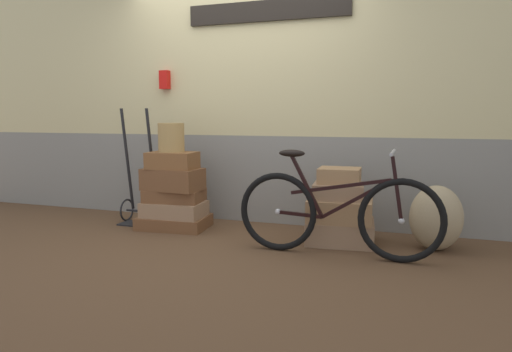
{
  "coord_description": "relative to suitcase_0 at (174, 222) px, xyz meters",
  "views": [
    {
      "loc": [
        1.72,
        -3.81,
        1.14
      ],
      "look_at": [
        0.39,
        0.13,
        0.59
      ],
      "focal_mm": 32.03,
      "sensor_mm": 36.0,
      "label": 1
    }
  ],
  "objects": [
    {
      "name": "suitcase_7",
      "position": [
        1.66,
        -0.01,
        0.41
      ],
      "size": [
        0.47,
        0.4,
        0.14
      ],
      "primitive_type": "cube",
      "rotation": [
        0.0,
        0.0,
        0.1
      ],
      "color": "#937051",
      "rests_on": "suitcase_6"
    },
    {
      "name": "bicycle",
      "position": [
        1.71,
        -0.42,
        0.29
      ],
      "size": [
        1.66,
        0.46,
        0.87
      ],
      "color": "black",
      "rests_on": "ground"
    },
    {
      "name": "station_building",
      "position": [
        0.54,
        0.61,
        1.32
      ],
      "size": [
        7.3,
        0.74,
        2.77
      ],
      "color": "gray",
      "rests_on": "ground"
    },
    {
      "name": "suitcase_5",
      "position": [
        1.68,
        -0.0,
        0.04
      ],
      "size": [
        0.63,
        0.54,
        0.2
      ],
      "primitive_type": "cube",
      "rotation": [
        0.0,
        0.0,
        0.1
      ],
      "color": "#937051",
      "rests_on": "ground"
    },
    {
      "name": "luggage_trolley",
      "position": [
        -0.46,
        0.09,
        0.25
      ],
      "size": [
        0.38,
        0.34,
        1.21
      ],
      "color": "black",
      "rests_on": "ground"
    },
    {
      "name": "wicker_basket",
      "position": [
        -0.01,
        -0.0,
        0.86
      ],
      "size": [
        0.26,
        0.26,
        0.29
      ],
      "primitive_type": "cylinder",
      "color": "#A8844C",
      "rests_on": "suitcase_4"
    },
    {
      "name": "suitcase_1",
      "position": [
        0.01,
        -0.02,
        0.14
      ],
      "size": [
        0.62,
        0.4,
        0.15
      ],
      "primitive_type": "cube",
      "rotation": [
        0.0,
        0.0,
        0.02
      ],
      "color": "#937051",
      "rests_on": "suitcase_0"
    },
    {
      "name": "suitcase_4",
      "position": [
        0.01,
        -0.02,
        0.63
      ],
      "size": [
        0.48,
        0.34,
        0.17
      ],
      "primitive_type": "cube",
      "rotation": [
        0.0,
        0.0,
        0.05
      ],
      "color": "brown",
      "rests_on": "suitcase_3"
    },
    {
      "name": "burlap_sack",
      "position": [
        2.48,
        0.02,
        0.22
      ],
      "size": [
        0.44,
        0.37,
        0.56
      ],
      "primitive_type": "ellipsoid",
      "color": "#9E8966",
      "rests_on": "ground"
    },
    {
      "name": "suitcase_6",
      "position": [
        1.68,
        -0.02,
        0.24
      ],
      "size": [
        0.58,
        0.47,
        0.2
      ],
      "primitive_type": "cube",
      "rotation": [
        0.0,
        0.0,
        0.06
      ],
      "color": "#9E754C",
      "rests_on": "suitcase_5"
    },
    {
      "name": "suitcase_8",
      "position": [
        1.66,
        0.01,
        0.55
      ],
      "size": [
        0.37,
        0.32,
        0.14
      ],
      "primitive_type": "cube",
      "rotation": [
        0.0,
        0.0,
        0.03
      ],
      "color": "#9E754C",
      "rests_on": "suitcase_7"
    },
    {
      "name": "suitcase_3",
      "position": [
        0.0,
        -0.02,
        0.44
      ],
      "size": [
        0.59,
        0.39,
        0.22
      ],
      "primitive_type": "cube",
      "rotation": [
        0.0,
        0.0,
        -0.06
      ],
      "color": "brown",
      "rests_on": "suitcase_2"
    },
    {
      "name": "ground",
      "position": [
        0.53,
        -0.24,
        -0.09
      ],
      "size": [
        9.3,
        5.2,
        0.06
      ],
      "primitive_type": "cube",
      "color": "#513823"
    },
    {
      "name": "suitcase_0",
      "position": [
        0.0,
        0.0,
        0.0
      ],
      "size": [
        0.72,
        0.53,
        0.12
      ],
      "primitive_type": "cube",
      "rotation": [
        0.0,
        0.0,
        0.08
      ],
      "color": "brown",
      "rests_on": "ground"
    },
    {
      "name": "suitcase_2",
      "position": [
        0.0,
        0.02,
        0.27
      ],
      "size": [
        0.6,
        0.43,
        0.12
      ],
      "primitive_type": "cube",
      "rotation": [
        0.0,
        0.0,
        0.1
      ],
      "color": "brown",
      "rests_on": "suitcase_1"
    }
  ]
}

